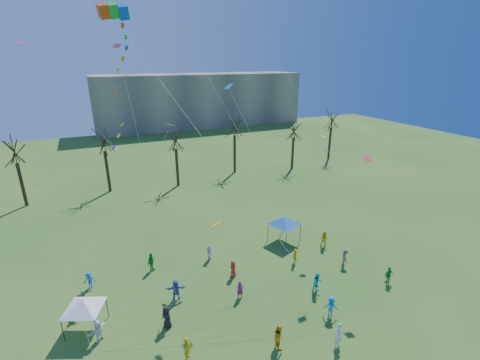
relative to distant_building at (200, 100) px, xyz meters
name	(u,v)px	position (x,y,z in m)	size (l,w,h in m)	color
ground	(274,350)	(-22.00, -82.00, -7.50)	(160.00, 160.00, 0.00)	#2B5D1D
distant_building	(200,100)	(0.00, 0.00, 0.00)	(60.00, 14.00, 15.00)	gray
bare_tree_row	(182,140)	(-18.36, -46.39, -0.55)	(67.66, 7.96, 10.45)	black
hero_kite_flyer	(339,336)	(-17.82, -83.62, -6.53)	(0.71, 0.47, 1.95)	white
big_box_kite	(125,90)	(-29.13, -74.04, 9.72)	(6.80, 6.38, 24.93)	#E1410F
canopy_tent_white	(83,304)	(-33.77, -74.46, -5.23)	(3.28, 3.28, 2.68)	#3F3F44
canopy_tent_blue	(285,220)	(-13.53, -69.49, -5.02)	(3.68, 3.68, 2.93)	#3F3F44
festival_crowd	(226,288)	(-22.92, -75.48, -6.63)	(26.18, 13.86, 1.86)	red
small_kites_aloft	(219,130)	(-21.87, -71.78, 6.10)	(27.57, 18.77, 34.14)	orange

